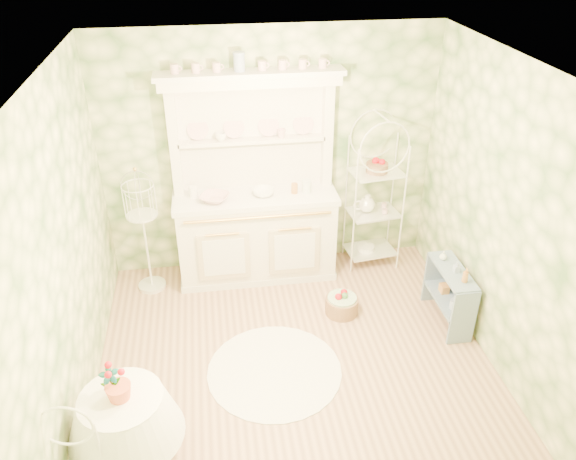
{
  "coord_description": "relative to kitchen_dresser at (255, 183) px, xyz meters",
  "views": [
    {
      "loc": [
        -0.65,
        -3.81,
        3.72
      ],
      "look_at": [
        0.0,
        0.5,
        1.15
      ],
      "focal_mm": 35.0,
      "sensor_mm": 36.0,
      "label": 1
    }
  ],
  "objects": [
    {
      "name": "wall_right",
      "position": [
        2.0,
        -1.52,
        0.21
      ],
      "size": [
        3.6,
        3.6,
        0.0
      ],
      "primitive_type": "plane",
      "color": "beige",
      "rests_on": "floor"
    },
    {
      "name": "bottle_glass",
      "position": [
        1.78,
        -0.93,
        -0.5
      ],
      "size": [
        0.09,
        0.09,
        0.1
      ],
      "primitive_type": "imported",
      "rotation": [
        0.0,
        0.0,
        -0.31
      ],
      "color": "silver",
      "rests_on": "side_shelf"
    },
    {
      "name": "wall_back",
      "position": [
        0.2,
        0.28,
        0.21
      ],
      "size": [
        3.6,
        3.6,
        0.0
      ],
      "primitive_type": "plane",
      "color": "beige",
      "rests_on": "floor"
    },
    {
      "name": "floor",
      "position": [
        0.2,
        -1.52,
        -1.15
      ],
      "size": [
        3.6,
        3.6,
        0.0
      ],
      "primitive_type": "plane",
      "color": "tan",
      "rests_on": "ground"
    },
    {
      "name": "floor_basket",
      "position": [
        0.79,
        -0.85,
        -1.03
      ],
      "size": [
        0.48,
        0.48,
        0.24
      ],
      "primitive_type": "cylinder",
      "rotation": [
        0.0,
        0.0,
        -0.36
      ],
      "color": "#8E694B",
      "rests_on": "floor"
    },
    {
      "name": "bakers_rack",
      "position": [
        1.34,
        0.06,
        -0.27
      ],
      "size": [
        0.59,
        0.45,
        1.75
      ],
      "primitive_type": "cube",
      "rotation": [
        0.0,
        0.0,
        0.13
      ],
      "color": "white",
      "rests_on": "floor"
    },
    {
      "name": "cup_left",
      "position": [
        -0.32,
        0.16,
        0.47
      ],
      "size": [
        0.14,
        0.14,
        0.09
      ],
      "primitive_type": "imported",
      "rotation": [
        0.0,
        0.0,
        -0.34
      ],
      "color": "white",
      "rests_on": "kitchen_dresser"
    },
    {
      "name": "birdcage_stand",
      "position": [
        -1.19,
        -0.09,
        -0.41
      ],
      "size": [
        0.35,
        0.35,
        1.47
      ],
      "primitive_type": "cube",
      "rotation": [
        0.0,
        0.0,
        -0.02
      ],
      "color": "white",
      "rests_on": "floor"
    },
    {
      "name": "bowl_floral",
      "position": [
        -0.43,
        -0.08,
        -0.13
      ],
      "size": [
        0.39,
        0.39,
        0.07
      ],
      "primitive_type": "imported",
      "rotation": [
        0.0,
        0.0,
        -0.41
      ],
      "color": "white",
      "rests_on": "kitchen_dresser"
    },
    {
      "name": "bottle_blue",
      "position": [
        1.82,
        -1.16,
        -0.49
      ],
      "size": [
        0.06,
        0.06,
        0.12
      ],
      "primitive_type": "imported",
      "rotation": [
        0.0,
        0.0,
        0.07
      ],
      "color": "#8F9EC0",
      "rests_on": "side_shelf"
    },
    {
      "name": "wall_left",
      "position": [
        -1.6,
        -1.52,
        0.21
      ],
      "size": [
        3.6,
        3.6,
        0.0
      ],
      "primitive_type": "plane",
      "color": "beige",
      "rests_on": "floor"
    },
    {
      "name": "wall_front",
      "position": [
        0.2,
        -3.32,
        0.21
      ],
      "size": [
        3.6,
        3.6,
        0.0
      ],
      "primitive_type": "plane",
      "color": "beige",
      "rests_on": "floor"
    },
    {
      "name": "ceiling",
      "position": [
        0.2,
        -1.52,
        1.56
      ],
      "size": [
        3.6,
        3.6,
        0.0
      ],
      "primitive_type": "plane",
      "color": "white",
      "rests_on": "floor"
    },
    {
      "name": "cup_right",
      "position": [
        0.31,
        0.16,
        0.47
      ],
      "size": [
        0.12,
        0.12,
        0.09
      ],
      "primitive_type": "imported",
      "rotation": [
        0.0,
        0.0,
        0.36
      ],
      "color": "white",
      "rests_on": "kitchen_dresser"
    },
    {
      "name": "potted_geranium",
      "position": [
        -1.24,
        -2.39,
        -0.3
      ],
      "size": [
        0.17,
        0.14,
        0.27
      ],
      "primitive_type": "imported",
      "rotation": [
        0.0,
        0.0,
        0.37
      ],
      "color": "#3F7238",
      "rests_on": "round_table"
    },
    {
      "name": "bowl_white",
      "position": [
        0.09,
        -0.02,
        -0.13
      ],
      "size": [
        0.25,
        0.25,
        0.07
      ],
      "primitive_type": "imported",
      "rotation": [
        0.0,
        0.0,
        0.08
      ],
      "color": "white",
      "rests_on": "kitchen_dresser"
    },
    {
      "name": "bottle_amber",
      "position": [
        1.84,
        -1.32,
        -0.46
      ],
      "size": [
        0.06,
        0.06,
        0.15
      ],
      "primitive_type": "imported",
      "rotation": [
        0.0,
        0.0,
        -0.08
      ],
      "color": "#AF7434",
      "rests_on": "side_shelf"
    },
    {
      "name": "kitchen_dresser",
      "position": [
        0.0,
        0.0,
        0.0
      ],
      "size": [
        1.87,
        0.61,
        2.29
      ],
      "primitive_type": "cube",
      "color": "white",
      "rests_on": "floor"
    },
    {
      "name": "lace_rug",
      "position": [
        -0.01,
        -1.59,
        -1.14
      ],
      "size": [
        1.31,
        1.31,
        0.01
      ],
      "primitive_type": "cylinder",
      "rotation": [
        0.0,
        0.0,
        -0.06
      ],
      "color": "white",
      "rests_on": "floor"
    },
    {
      "name": "round_table",
      "position": [
        -1.2,
        -2.4,
        -0.81
      ],
      "size": [
        0.8,
        0.8,
        0.66
      ],
      "primitive_type": "cylinder",
      "rotation": [
        0.0,
        0.0,
        0.41
      ],
      "color": "white",
      "rests_on": "floor"
    },
    {
      "name": "side_shelf",
      "position": [
        1.81,
        -1.12,
        -0.86
      ],
      "size": [
        0.33,
        0.68,
        0.56
      ],
      "primitive_type": "cube",
      "rotation": [
        0.0,
        0.0,
        0.13
      ],
      "color": "slate",
      "rests_on": "floor"
    }
  ]
}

